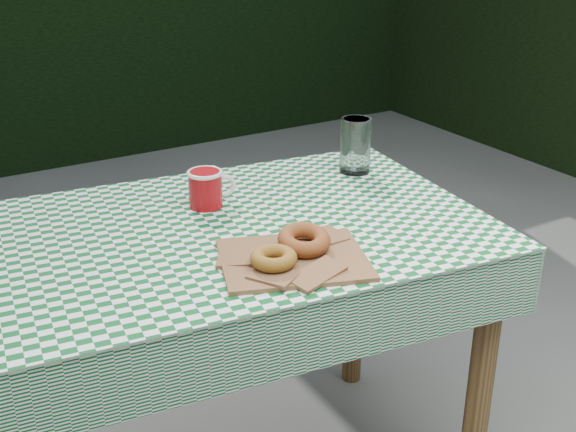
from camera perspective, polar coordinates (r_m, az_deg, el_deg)
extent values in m
cube|color=#50311B|center=(1.83, -3.68, -11.70)|extent=(1.17, 0.85, 0.75)
cube|color=#0C5221|center=(1.64, -4.02, -0.84)|extent=(1.19, 0.88, 0.01)
cube|color=brown|center=(1.47, 0.43, -3.32)|extent=(0.35, 0.32, 0.02)
torus|color=brown|center=(1.42, -1.13, -3.30)|extent=(0.10, 0.10, 0.03)
torus|color=brown|center=(1.49, 1.27, -1.87)|extent=(0.12, 0.12, 0.03)
cylinder|color=silver|center=(1.95, 5.29, 5.51)|extent=(0.11, 0.11, 0.15)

